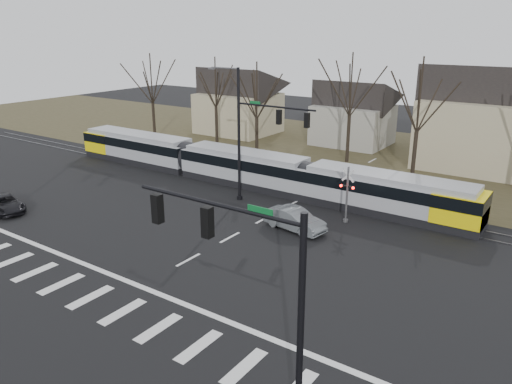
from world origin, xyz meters
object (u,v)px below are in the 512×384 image
Objects in this scene: suv at (5,204)px; rail_crossing_signal at (347,196)px; sedan at (295,219)px; tram at (244,166)px.

rail_crossing_signal is at bearing -47.40° from suv.
rail_crossing_signal is at bearing -25.18° from sedan.
rail_crossing_signal is (2.23, 3.24, 1.15)m from sedan.
tram is 18.81m from suv.
suv is (-19.42, -9.10, -0.14)m from sedan.
rail_crossing_signal is at bearing -16.09° from tram.
sedan is at bearing -124.52° from rail_crossing_signal.
tram is 8.46× the size of suv.
sedan is 1.00× the size of suv.
sedan is at bearing -51.98° from suv.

